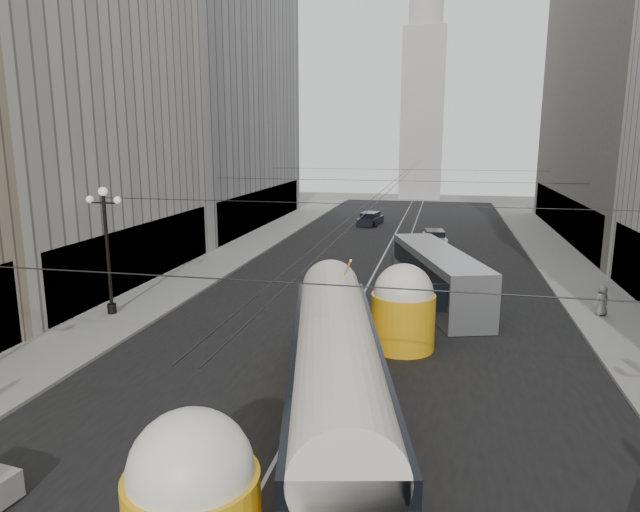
% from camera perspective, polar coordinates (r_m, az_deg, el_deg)
% --- Properties ---
extents(road, '(20.00, 85.00, 0.02)m').
position_cam_1_polar(road, '(40.40, 6.93, -0.98)').
color(road, black).
rests_on(road, ground).
extents(sidewalk_left, '(4.00, 72.00, 0.15)m').
position_cam_1_polar(sidewalk_left, '(46.33, -7.58, 0.74)').
color(sidewalk_left, gray).
rests_on(sidewalk_left, ground).
extents(sidewalk_right, '(4.00, 72.00, 0.15)m').
position_cam_1_polar(sidewalk_right, '(44.46, 22.96, -0.57)').
color(sidewalk_right, gray).
rests_on(sidewalk_right, ground).
extents(rail_left, '(0.12, 85.00, 0.04)m').
position_cam_1_polar(rail_left, '(40.47, 5.88, -0.94)').
color(rail_left, gray).
rests_on(rail_left, ground).
extents(rail_right, '(0.12, 85.00, 0.04)m').
position_cam_1_polar(rail_right, '(40.34, 7.99, -1.03)').
color(rail_right, gray).
rests_on(rail_right, ground).
extents(building_left_far, '(12.60, 28.60, 28.60)m').
position_cam_1_polar(building_left_far, '(59.84, -11.45, 16.78)').
color(building_left_far, '#999999').
rests_on(building_left_far, ground).
extents(distant_tower, '(6.00, 6.00, 31.36)m').
position_cam_1_polar(distant_tower, '(87.04, 10.28, 15.63)').
color(distant_tower, '#B2AFA8').
rests_on(distant_tower, ground).
extents(lamppost_left_mid, '(1.86, 0.44, 6.37)m').
position_cam_1_polar(lamppost_left_mid, '(29.99, -20.53, 1.19)').
color(lamppost_left_mid, black).
rests_on(lamppost_left_mid, sidewalk_left).
extents(catenary, '(25.00, 72.00, 0.23)m').
position_cam_1_polar(catenary, '(38.51, 7.18, 7.25)').
color(catenary, black).
rests_on(catenary, ground).
extents(streetcar, '(5.84, 16.77, 3.76)m').
position_cam_1_polar(streetcar, '(18.03, 1.60, -11.20)').
color(streetcar, gold).
rests_on(streetcar, ground).
extents(city_bus, '(5.68, 11.70, 2.87)m').
position_cam_1_polar(city_bus, '(31.65, 11.70, -1.80)').
color(city_bus, gray).
rests_on(city_bus, ground).
extents(sedan_white_far, '(2.16, 4.17, 1.26)m').
position_cam_1_polar(sedan_white_far, '(48.77, 11.38, 1.76)').
color(sedan_white_far, '#BDBDBD').
rests_on(sedan_white_far, ground).
extents(sedan_dark_far, '(2.43, 4.43, 1.32)m').
position_cam_1_polar(sedan_dark_far, '(59.02, 5.04, 3.69)').
color(sedan_dark_far, black).
rests_on(sedan_dark_far, ground).
extents(pedestrian_sidewalk_right, '(0.88, 0.74, 1.54)m').
position_cam_1_polar(pedestrian_sidewalk_right, '(31.67, 26.37, -4.01)').
color(pedestrian_sidewalk_right, gray).
rests_on(pedestrian_sidewalk_right, sidewalk_right).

